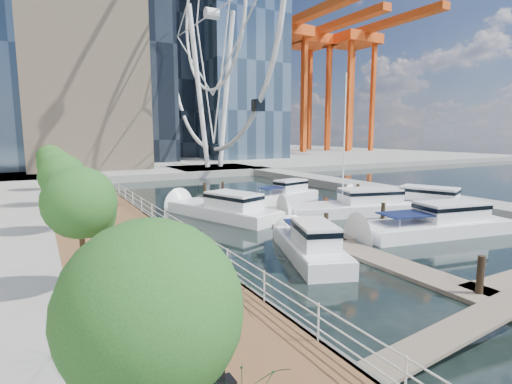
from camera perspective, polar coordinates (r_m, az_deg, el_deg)
The scene contains 18 objects.
ground at distance 18.24m, azimuth 18.51°, elevation -13.75°, with size 520.00×520.00×0.00m, color black.
boardwalk at distance 27.27m, azimuth -20.48°, elevation -5.38°, with size 6.00×60.00×1.00m, color brown.
seawall at distance 27.83m, azimuth -14.35°, elevation -4.84°, with size 0.25×60.00×1.00m, color #595954.
land_far at distance 114.16m, azimuth -22.54°, elevation 4.62°, with size 200.00×114.00×1.00m, color gray.
breakwater at distance 45.65m, azimuth 17.18°, elevation 0.16°, with size 4.00×60.00×1.00m, color gray.
pier at distance 68.95m, azimuth -6.02°, elevation 3.15°, with size 14.00×12.00×1.00m, color gray.
railing at distance 27.59m, azimuth -14.62°, elevation -2.78°, with size 0.10×60.00×1.05m, color white, non-canonical shape.
floating_docks at distance 30.27m, azimuth 14.93°, elevation -3.81°, with size 16.00×34.00×2.60m.
ferris_wheel at distance 71.30m, azimuth -6.36°, elevation 23.95°, with size 5.80×45.60×47.80m.
port_cranes at distance 134.41m, azimuth 8.24°, elevation 13.97°, with size 40.00×52.00×38.00m.
street_trees at distance 25.44m, azimuth -25.93°, elevation 2.01°, with size 2.60×42.60×4.60m.
cafe_tables at distance 10.96m, azimuth -14.25°, elevation -21.23°, with size 2.50×13.70×0.74m.
yacht_foreground at distance 29.53m, azimuth 24.12°, elevation -5.55°, with size 3.18×11.85×2.15m, color white, non-canonical shape.
pedestrian_near at distance 17.77m, azimuth -16.10°, elevation -8.29°, with size 0.54×0.36×1.49m, color #464F5D.
pedestrian_mid at distance 33.47m, azimuth -19.59°, elevation -0.64°, with size 0.75×0.58×1.53m, color gray.
pedestrian_far at distance 42.77m, azimuth -22.80°, elevation 1.27°, with size 1.09×0.45×1.86m, color #383A46.
moored_yachts at distance 33.02m, azimuth 13.71°, elevation -3.63°, with size 23.44×32.64×11.50m.
cafe_seating at distance 9.09m, azimuth -9.94°, elevation -20.98°, with size 4.91×8.59×2.71m.
Camera 1 is at (-12.65, -11.29, 6.74)m, focal length 28.00 mm.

